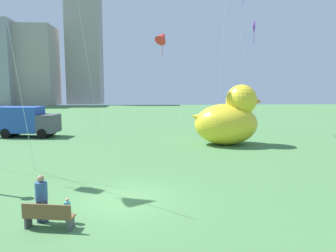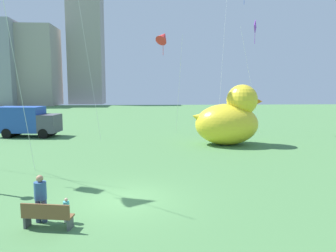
# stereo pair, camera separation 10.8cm
# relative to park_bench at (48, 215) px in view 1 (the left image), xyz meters

# --- Properties ---
(ground_plane) EXTENTS (140.00, 140.00, 0.00)m
(ground_plane) POSITION_rel_park_bench_xyz_m (2.29, 2.59, -0.48)
(ground_plane) COLOR #4B7D46
(park_bench) EXTENTS (1.73, 0.73, 0.90)m
(park_bench) POSITION_rel_park_bench_xyz_m (0.00, 0.00, 0.00)
(park_bench) COLOR brown
(park_bench) RESTS_ON ground
(person_adult) EXTENTS (0.41, 0.41, 1.69)m
(person_adult) POSITION_rel_park_bench_xyz_m (-0.38, 0.57, 0.46)
(person_adult) COLOR #38476B
(person_adult) RESTS_ON ground
(person_child) EXTENTS (0.21, 0.21, 0.88)m
(person_child) POSITION_rel_park_bench_xyz_m (0.50, 0.50, 0.01)
(person_child) COLOR silver
(person_child) RESTS_ON ground
(giant_inflatable_duck) EXTENTS (5.91, 3.79, 4.90)m
(giant_inflatable_duck) POSITION_rel_park_bench_xyz_m (9.92, 15.00, 1.61)
(giant_inflatable_duck) COLOR yellow
(giant_inflatable_duck) RESTS_ON ground
(box_truck) EXTENTS (5.82, 2.89, 2.85)m
(box_truck) POSITION_rel_park_bench_xyz_m (-8.12, 20.25, 0.96)
(box_truck) COLOR #264CA5
(box_truck) RESTS_ON ground
(city_skyline) EXTENTS (25.87, 18.04, 29.50)m
(city_skyline) POSITION_rel_park_bench_xyz_m (-22.14, 75.11, 11.35)
(city_skyline) COLOR gray
(city_skyline) RESTS_ON ground
(kite_purple) EXTENTS (1.96, 2.20, 11.34)m
(kite_purple) POSITION_rel_park_bench_xyz_m (14.02, 21.68, 9.77)
(kite_purple) COLOR silver
(kite_purple) RESTS_ON ground
(kite_red) EXTENTS (2.59, 3.11, 10.16)m
(kite_red) POSITION_rel_park_bench_xyz_m (4.79, 20.34, 8.88)
(kite_red) COLOR silver
(kite_red) RESTS_ON ground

